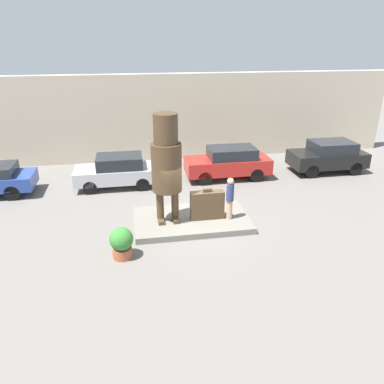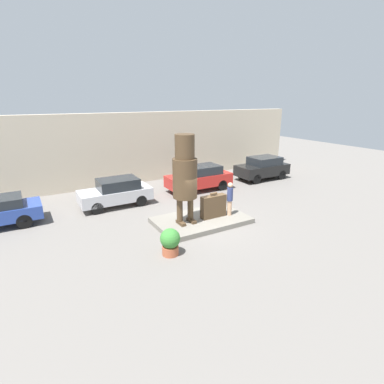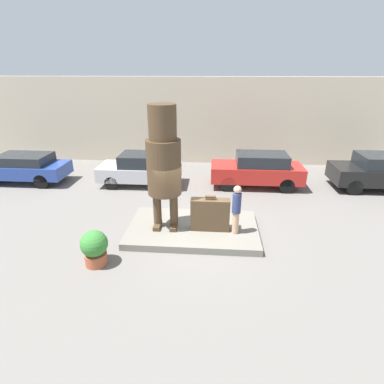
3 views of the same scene
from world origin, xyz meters
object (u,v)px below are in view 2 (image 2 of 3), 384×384
(tourist, at_px, (230,197))
(parked_car_red, at_px, (200,177))
(giant_suitcase, at_px, (213,206))
(planter_pot, at_px, (170,241))
(statue_figure, at_px, (185,173))
(parked_car_silver, at_px, (116,192))
(parked_car_black, at_px, (263,168))

(tourist, bearing_deg, parked_car_red, 75.31)
(giant_suitcase, xyz_separation_m, planter_pot, (-3.36, -1.94, -0.23))
(statue_figure, bearing_deg, planter_pot, -131.37)
(statue_figure, bearing_deg, parked_car_silver, 113.09)
(parked_car_silver, bearing_deg, giant_suitcase, 126.74)
(parked_car_red, relative_size, planter_pot, 3.97)
(giant_suitcase, relative_size, tourist, 0.77)
(planter_pot, bearing_deg, giant_suitcase, 30.09)
(planter_pot, bearing_deg, parked_car_black, 31.76)
(parked_car_black, bearing_deg, parked_car_red, 0.92)
(giant_suitcase, relative_size, parked_car_silver, 0.33)
(tourist, distance_m, parked_car_red, 5.31)
(tourist, relative_size, planter_pot, 1.56)
(parked_car_red, distance_m, parked_car_black, 5.70)
(statue_figure, distance_m, planter_pot, 3.45)
(tourist, relative_size, parked_car_red, 0.39)
(parked_car_silver, distance_m, parked_car_red, 5.75)
(parked_car_black, bearing_deg, statue_figure, 27.51)
(statue_figure, distance_m, parked_car_red, 6.40)
(giant_suitcase, height_order, tourist, tourist)
(giant_suitcase, bearing_deg, parked_car_red, 65.88)
(giant_suitcase, distance_m, parked_car_black, 9.37)
(parked_car_silver, bearing_deg, statue_figure, 113.09)
(parked_car_silver, bearing_deg, tourist, 131.78)
(statue_figure, relative_size, giant_suitcase, 3.18)
(parked_car_red, bearing_deg, giant_suitcase, 65.88)
(parked_car_red, distance_m, planter_pot, 8.85)
(giant_suitcase, relative_size, parked_car_red, 0.30)
(parked_car_red, bearing_deg, parked_car_black, -179.08)
(planter_pot, bearing_deg, parked_car_red, 51.03)
(statue_figure, xyz_separation_m, parked_car_red, (3.77, 4.84, -1.82))
(statue_figure, relative_size, planter_pot, 3.81)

